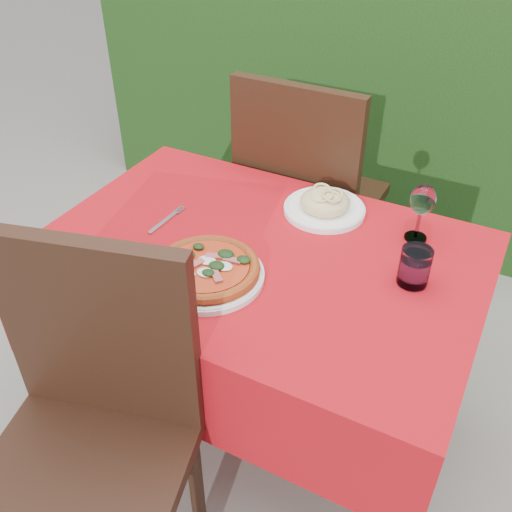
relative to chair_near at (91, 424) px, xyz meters
The scene contains 10 objects.
ground 0.86m from the chair_near, 78.75° to the left, with size 60.00×60.00×0.00m, color slate.
hedge 2.19m from the chair_near, 86.78° to the left, with size 3.20×0.55×1.78m.
dining_table 0.62m from the chair_near, 78.75° to the left, with size 1.26×0.86×0.75m.
chair_near is the anchor object (origin of this frame).
chair_far 1.21m from the chair_near, 89.25° to the left, with size 0.48×0.48×1.06m.
pizza_plate 0.47m from the chair_near, 82.15° to the left, with size 0.31×0.31×0.06m.
pasta_plate 0.93m from the chair_near, 76.66° to the left, with size 0.26×0.26×0.07m.
water_glass 0.89m from the chair_near, 50.74° to the left, with size 0.08×0.08×0.11m.
wine_glass 1.05m from the chair_near, 60.26° to the left, with size 0.07×0.07×0.18m.
fork 0.65m from the chair_near, 108.42° to the left, with size 0.02×0.19×0.00m, color silver.
Camera 1 is at (0.61, -1.17, 1.71)m, focal length 40.00 mm.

